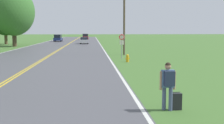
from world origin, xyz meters
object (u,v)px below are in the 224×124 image
suitcase (176,102)px  car_silver_sedan_nearest (84,40)px  tree_behind_sign (13,12)px  car_dark_blue_suv_approaching (58,38)px  tree_mid_treeline (5,18)px  car_red_van_mid_near (85,37)px  traffic_sign (122,40)px  fire_hydrant (127,58)px  hitchhiker_person (168,81)px

suitcase → car_silver_sedan_nearest: 51.44m
tree_behind_sign → car_dark_blue_suv_approaching: (5.19, 22.14, -5.24)m
suitcase → tree_mid_treeline: 54.95m
car_silver_sedan_nearest → car_red_van_mid_near: 24.10m
suitcase → traffic_sign: bearing=-3.8°
car_silver_sedan_nearest → car_red_van_mid_near: bearing=178.8°
fire_hydrant → traffic_sign: 3.19m
fire_hydrant → tree_mid_treeline: (-21.18, 34.76, 5.10)m
tree_mid_treeline → car_red_van_mid_near: 29.90m
hitchhiker_person → tree_mid_treeline: tree_mid_treeline is taller
hitchhiker_person → tree_behind_sign: bearing=17.8°
car_red_van_mid_near → hitchhiker_person: bearing=2.8°
fire_hydrant → car_red_van_mid_near: size_ratio=0.15×
tree_behind_sign → car_red_van_mid_near: 35.94m
fire_hydrant → tree_mid_treeline: tree_mid_treeline is taller
tree_behind_sign → car_dark_blue_suv_approaching: size_ratio=2.45×
tree_behind_sign → tree_mid_treeline: size_ratio=1.15×
suitcase → car_dark_blue_suv_approaching: car_dark_blue_suv_approaching is taller
suitcase → tree_mid_treeline: tree_mid_treeline is taller
hitchhiker_person → tree_mid_treeline: size_ratio=0.19×
hitchhiker_person → tree_behind_sign: (-16.55, 41.93, 5.11)m
fire_hydrant → car_red_van_mid_near: bearing=94.9°
car_silver_sedan_nearest → car_dark_blue_suv_approaching: size_ratio=0.95×
hitchhiker_person → tree_mid_treeline: (-20.61, 50.60, 4.37)m
fire_hydrant → car_silver_sedan_nearest: 35.79m
car_silver_sedan_nearest → car_dark_blue_suv_approaching: car_dark_blue_suv_approaching is taller
tree_behind_sign → tree_mid_treeline: bearing=115.1°
traffic_sign → tree_mid_treeline: tree_mid_treeline is taller
tree_behind_sign → car_dark_blue_suv_approaching: bearing=76.8°
tree_mid_treeline → car_dark_blue_suv_approaching: tree_mid_treeline is taller
traffic_sign → car_silver_sedan_nearest: (-4.64, 32.67, -1.16)m
tree_behind_sign → suitcase: bearing=-68.0°
hitchhiker_person → suitcase: bearing=-83.1°
tree_behind_sign → traffic_sign: bearing=-54.1°
fire_hydrant → car_red_van_mid_near: (-5.08, 59.55, 0.60)m
traffic_sign → tree_behind_sign: (-16.89, 23.32, 4.29)m
hitchhiker_person → tree_behind_sign: 45.37m
suitcase → fire_hydrant: 15.77m
hitchhiker_person → traffic_sign: bearing=-4.8°
traffic_sign → tree_behind_sign: 29.11m
fire_hydrant → hitchhiker_person: bearing=-92.1°
tree_behind_sign → car_red_van_mid_near: tree_behind_sign is taller
car_dark_blue_suv_approaching → fire_hydrant: bearing=-164.6°
car_dark_blue_suv_approaching → tree_behind_sign: bearing=168.3°
tree_behind_sign → car_red_van_mid_near: size_ratio=2.25×
hitchhiker_person → fire_hydrant: size_ratio=2.50×
traffic_sign → car_silver_sedan_nearest: bearing=98.1°
hitchhiker_person → fire_hydrant: hitchhiker_person is taller
fire_hydrant → tree_behind_sign: bearing=123.3°
car_dark_blue_suv_approaching → traffic_sign: bearing=-164.1°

